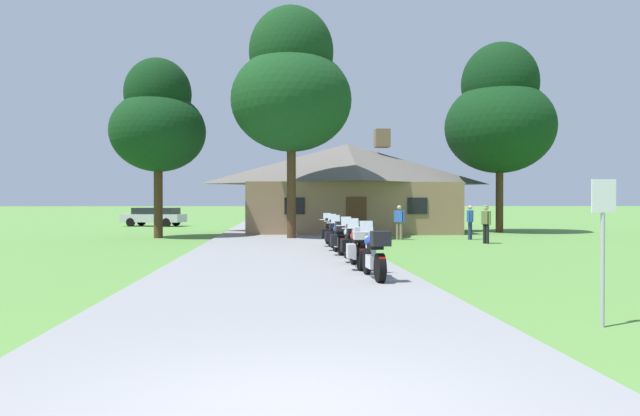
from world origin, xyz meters
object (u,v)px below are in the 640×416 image
object	(u,v)px
bystander_blue_shirt_near_lodge	(470,220)
parked_silver_suv_far_left	(154,216)
metal_signpost_roadside	(603,234)
motorcycle_red_farthest_in_row	(329,232)
motorcycle_blue_fourth_in_row	(340,238)
motorcycle_silver_third_in_row	(351,243)
tree_right_of_lodge	(500,114)
bystander_olive_shirt_by_tree	(486,222)
motorcycle_silver_fifth_in_row	(334,235)
tree_by_lodge_front	(291,86)
motorcycle_red_second_in_row	(358,248)
motorcycle_blue_nearest_to_camera	(375,254)
bystander_blue_shirt_beside_signpost	(399,220)
tree_left_near	(158,121)

from	to	relation	value
bystander_blue_shirt_near_lodge	parked_silver_suv_far_left	size ratio (longest dim) A/B	0.34
metal_signpost_roadside	motorcycle_red_farthest_in_row	bearing A→B (deg)	99.70
motorcycle_blue_fourth_in_row	metal_signpost_roadside	world-z (taller)	metal_signpost_roadside
metal_signpost_roadside	motorcycle_silver_third_in_row	bearing A→B (deg)	105.51
motorcycle_red_farthest_in_row	tree_right_of_lodge	xyz separation A→B (m)	(11.17, 10.42, 6.48)
tree_right_of_lodge	bystander_olive_shirt_by_tree	bearing A→B (deg)	-114.77
motorcycle_silver_fifth_in_row	tree_by_lodge_front	size ratio (longest dim) A/B	0.18
motorcycle_silver_third_in_row	bystander_olive_shirt_by_tree	size ratio (longest dim) A/B	1.24
motorcycle_silver_third_in_row	motorcycle_red_farthest_in_row	xyz separation A→B (m)	(-0.09, 6.17, 0.00)
motorcycle_silver_third_in_row	bystander_blue_shirt_near_lodge	xyz separation A→B (m)	(7.13, 10.31, 0.32)
bystander_olive_shirt_by_tree	motorcycle_silver_fifth_in_row	bearing A→B (deg)	92.64
bystander_olive_shirt_by_tree	metal_signpost_roadside	distance (m)	17.15
motorcycle_silver_third_in_row	parked_silver_suv_far_left	bearing A→B (deg)	111.15
motorcycle_red_second_in_row	motorcycle_blue_fourth_in_row	distance (m)	4.22
bystander_olive_shirt_by_tree	motorcycle_blue_fourth_in_row	bearing A→B (deg)	103.75
motorcycle_blue_fourth_in_row	bystander_blue_shirt_near_lodge	world-z (taller)	bystander_blue_shirt_near_lodge
motorcycle_red_farthest_in_row	tree_by_lodge_front	xyz separation A→B (m)	(-1.41, 5.12, 6.89)
motorcycle_blue_nearest_to_camera	motorcycle_red_second_in_row	distance (m)	2.12
motorcycle_red_second_in_row	motorcycle_blue_fourth_in_row	size ratio (longest dim) A/B	1.00
bystander_blue_shirt_beside_signpost	tree_left_near	size ratio (longest dim) A/B	0.18
tree_right_of_lodge	motorcycle_silver_third_in_row	bearing A→B (deg)	-123.72
parked_silver_suv_far_left	motorcycle_silver_fifth_in_row	bearing A→B (deg)	-139.82
motorcycle_silver_third_in_row	parked_silver_suv_far_left	world-z (taller)	parked_silver_suv_far_left
tree_by_lodge_front	tree_right_of_lodge	distance (m)	13.66
bystander_olive_shirt_by_tree	motorcycle_silver_third_in_row	bearing A→B (deg)	114.58
motorcycle_blue_fourth_in_row	tree_right_of_lodge	bearing A→B (deg)	49.85
tree_by_lodge_front	parked_silver_suv_far_left	distance (m)	20.08
motorcycle_silver_fifth_in_row	tree_by_lodge_front	distance (m)	9.98
motorcycle_blue_nearest_to_camera	parked_silver_suv_far_left	distance (m)	33.41
motorcycle_silver_fifth_in_row	motorcycle_red_farthest_in_row	world-z (taller)	same
motorcycle_red_second_in_row	parked_silver_suv_far_left	bearing A→B (deg)	110.66
metal_signpost_roadside	motorcycle_red_second_in_row	bearing A→B (deg)	109.71
motorcycle_silver_third_in_row	tree_left_near	bearing A→B (deg)	121.32
motorcycle_red_farthest_in_row	tree_by_lodge_front	bearing A→B (deg)	105.05
bystander_olive_shirt_by_tree	parked_silver_suv_far_left	xyz separation A→B (m)	(-18.39, 19.80, -0.17)
tree_by_lodge_front	bystander_blue_shirt_beside_signpost	bearing A→B (deg)	-9.34
metal_signpost_roadside	parked_silver_suv_far_left	distance (m)	38.96
motorcycle_red_farthest_in_row	bystander_olive_shirt_by_tree	distance (m)	7.15
motorcycle_silver_fifth_in_row	motorcycle_blue_fourth_in_row	bearing A→B (deg)	-88.78
motorcycle_silver_fifth_in_row	metal_signpost_roadside	xyz separation A→B (m)	(2.59, -13.20, 0.74)
motorcycle_red_farthest_in_row	motorcycle_blue_nearest_to_camera	bearing A→B (deg)	-89.75
bystander_olive_shirt_by_tree	parked_silver_suv_far_left	distance (m)	27.02
motorcycle_silver_third_in_row	motorcycle_red_second_in_row	bearing A→B (deg)	-93.12
motorcycle_blue_nearest_to_camera	tree_left_near	xyz separation A→B (m)	(-8.22, 16.68, 5.32)
motorcycle_red_second_in_row	metal_signpost_roadside	distance (m)	7.59
motorcycle_blue_nearest_to_camera	bystander_olive_shirt_by_tree	world-z (taller)	bystander_olive_shirt_by_tree
bystander_blue_shirt_near_lodge	tree_left_near	world-z (taller)	tree_left_near
motorcycle_red_second_in_row	motorcycle_silver_fifth_in_row	world-z (taller)	same
motorcycle_blue_nearest_to_camera	parked_silver_suv_far_left	bearing A→B (deg)	107.48
bystander_blue_shirt_near_lodge	tree_right_of_lodge	distance (m)	9.63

